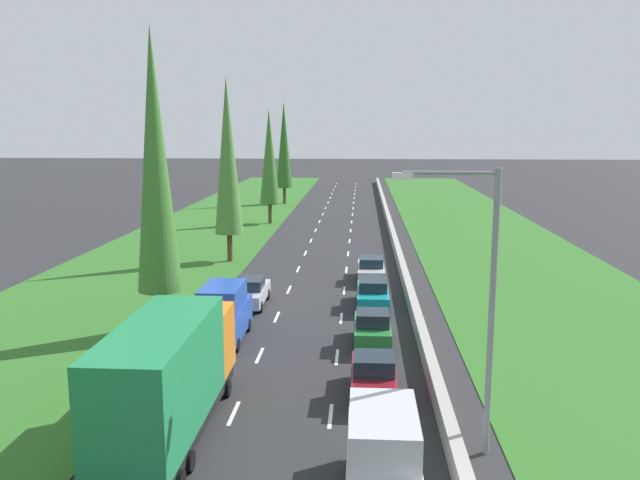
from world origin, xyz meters
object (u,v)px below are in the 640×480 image
Objects in this scene: silver_sedan_left_lane at (250,292)px; poplar_tree_fourth at (269,157)px; green_hatchback_right_lane at (372,328)px; blue_van_left_lane at (224,313)px; poplar_tree_second at (155,162)px; silver_sedan_right_lane at (371,269)px; poplar_tree_fifth at (284,145)px; green_box_truck_left_lane at (170,376)px; poplar_tree_third at (228,157)px; street_light_mast at (481,293)px; maroon_hatchback_right_lane at (374,375)px; silver_van_right_lane at (382,458)px; teal_sedan_right_lane at (373,293)px.

poplar_tree_fourth is (-3.34, 32.03, 6.25)m from silver_sedan_left_lane.
green_hatchback_right_lane is 0.80× the size of blue_van_left_lane.
poplar_tree_second is at bearing -90.32° from poplar_tree_fourth.
poplar_tree_fifth is at bearing 104.17° from silver_sedan_right_lane.
poplar_tree_fifth is (-0.59, 17.99, 0.73)m from poplar_tree_fourth.
green_box_truck_left_lane is at bearing -71.31° from poplar_tree_second.
poplar_tree_third is (-10.70, 5.70, 7.19)m from silver_sedan_right_lane.
street_light_mast is at bearing -78.18° from poplar_tree_fifth.
green_hatchback_right_lane is 0.26× the size of poplar_tree_second.
poplar_tree_fourth is at bearing 94.73° from blue_van_left_lane.
green_box_truck_left_lane is at bearing -150.09° from maroon_hatchback_right_lane.
street_light_mast is at bearing -45.11° from blue_van_left_lane.
silver_sedan_right_lane is at bearing 73.19° from green_box_truck_left_lane.
poplar_tree_third is at bearing 151.97° from silver_sedan_right_lane.
maroon_hatchback_right_lane is 0.87× the size of silver_sedan_left_lane.
blue_van_left_lane reaches higher than silver_sedan_right_lane.
blue_van_left_lane reaches higher than green_hatchback_right_lane.
poplar_tree_fifth is at bearing 94.48° from silver_sedan_left_lane.
blue_van_left_lane is 38.91m from poplar_tree_fourth.
silver_van_right_lane is 1.26× the size of green_hatchback_right_lane.
green_box_truck_left_lane is at bearing 153.41° from silver_van_right_lane.
green_box_truck_left_lane is 0.63× the size of poplar_tree_second.
poplar_tree_fifth is (-10.86, 56.50, 6.96)m from green_hatchback_right_lane.
maroon_hatchback_right_lane is 12.51m from teal_sedan_right_lane.
silver_van_right_lane is at bearing -90.20° from teal_sedan_right_lane.
silver_sedan_left_lane is at bearing -84.06° from poplar_tree_fourth.
green_box_truck_left_lane is 29.31m from poplar_tree_third.
blue_van_left_lane is 7.96m from poplar_tree_second.
green_hatchback_right_lane is (0.05, 5.87, 0.00)m from maroon_hatchback_right_lane.
poplar_tree_fourth is (-10.27, 38.51, 6.22)m from green_hatchback_right_lane.
maroon_hatchback_right_lane is at bearing 90.81° from silver_van_right_lane.
green_box_truck_left_lane reaches higher than silver_sedan_left_lane.
maroon_hatchback_right_lane is 0.26× the size of poplar_tree_second.
silver_van_right_lane reaches higher than teal_sedan_right_lane.
green_box_truck_left_lane reaches higher than blue_van_left_lane.
green_box_truck_left_lane is 0.68× the size of poplar_tree_third.
green_hatchback_right_lane is 0.87× the size of silver_sedan_right_lane.
green_box_truck_left_lane is 0.70× the size of poplar_tree_fifth.
street_light_mast reaches higher than green_box_truck_left_lane.
poplar_tree_fourth reaches higher than blue_van_left_lane.
poplar_tree_fifth is at bearing 98.90° from silver_van_right_lane.
silver_sedan_left_lane is (0.16, 6.34, -0.59)m from blue_van_left_lane.
street_light_mast is at bearing -74.65° from poplar_tree_fourth.
silver_sedan_left_lane is at bearing 136.94° from green_hatchback_right_lane.
blue_van_left_lane is at bearing 118.28° from silver_van_right_lane.
silver_van_right_lane reaches higher than maroon_hatchback_right_lane.
silver_van_right_lane is at bearing -26.59° from green_box_truck_left_lane.
poplar_tree_fifth is 1.50× the size of street_light_mast.
blue_van_left_lane is 0.36× the size of poplar_tree_fifth.
silver_van_right_lane is 70.79m from poplar_tree_fifth.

